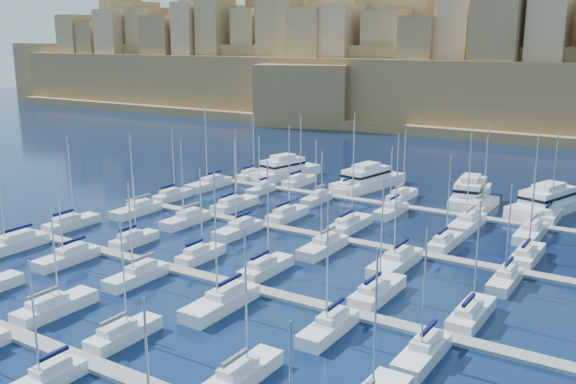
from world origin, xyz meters
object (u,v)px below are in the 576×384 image
Objects in this scene: motor_yacht_a at (285,170)px; motor_yacht_d at (549,202)px; motor_yacht_b at (367,179)px; sailboat_2 at (55,307)px; motor_yacht_c at (470,193)px; sailboat_4 at (243,373)px.

motor_yacht_a and motor_yacht_d have the same top height.
motor_yacht_a is at bearing -177.87° from motor_yacht_b.
motor_yacht_b is at bearing 2.13° from motor_yacht_a.
motor_yacht_a is at bearing -178.68° from motor_yacht_d.
sailboat_2 reaches higher than motor_yacht_a.
sailboat_2 is 73.85m from motor_yacht_c.
motor_yacht_c is at bearing -176.09° from motor_yacht_d.
sailboat_4 is at bearing -59.71° from motor_yacht_a.
sailboat_2 reaches higher than motor_yacht_b.
motor_yacht_d is at bearing 1.32° from motor_yacht_a.
motor_yacht_b is (18.65, 0.69, 0.00)m from motor_yacht_a.
sailboat_4 is 81.44m from motor_yacht_a.
sailboat_2 is at bearing -108.01° from motor_yacht_c.
motor_yacht_d is (35.83, 71.12, 0.98)m from sailboat_2.
sailboat_2 is 0.74× the size of motor_yacht_b.
motor_yacht_b is (-22.43, 71.02, 0.99)m from sailboat_4.
motor_yacht_b is 33.22m from motor_yacht_d.
motor_yacht_d is at bearing 63.26° from sailboat_2.
motor_yacht_c and motor_yacht_d have the same top height.
motor_yacht_b is at bearing 107.53° from sailboat_4.
sailboat_4 is 70.67m from motor_yacht_c.
sailboat_2 is 0.69× the size of motor_yacht_d.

